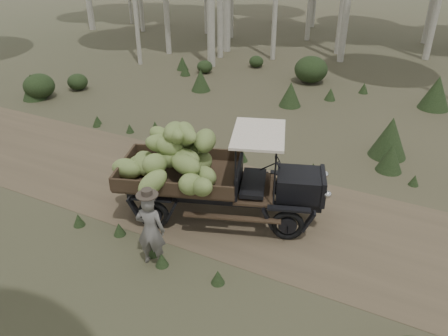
# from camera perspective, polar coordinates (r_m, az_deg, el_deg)

# --- Properties ---
(ground) EXTENTS (120.00, 120.00, 0.00)m
(ground) POSITION_cam_1_polar(r_m,az_deg,el_deg) (11.25, -4.83, -3.10)
(ground) COLOR #473D2B
(ground) RESTS_ON ground
(dirt_track) EXTENTS (70.00, 4.00, 0.01)m
(dirt_track) POSITION_cam_1_polar(r_m,az_deg,el_deg) (11.25, -4.83, -3.09)
(dirt_track) COLOR brown
(dirt_track) RESTS_ON ground
(banana_truck) EXTENTS (4.88, 3.15, 2.32)m
(banana_truck) POSITION_cam_1_polar(r_m,az_deg,el_deg) (9.73, -4.16, 0.85)
(banana_truck) COLOR black
(banana_truck) RESTS_ON ground
(farmer) EXTENTS (0.66, 0.52, 1.72)m
(farmer) POSITION_cam_1_polar(r_m,az_deg,el_deg) (8.64, -9.57, -7.92)
(farmer) COLOR #5D5A55
(farmer) RESTS_ON ground
(undergrowth) EXTENTS (21.12, 24.23, 1.32)m
(undergrowth) POSITION_cam_1_polar(r_m,az_deg,el_deg) (10.11, -3.86, -3.68)
(undergrowth) COLOR #233319
(undergrowth) RESTS_ON ground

